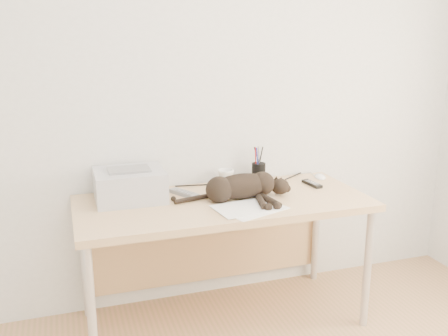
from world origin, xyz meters
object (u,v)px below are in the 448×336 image
object	(u,v)px
desk	(219,217)
mouse	(320,175)
cat	(240,188)
pen_cup	(259,172)
printer	(130,185)
mug	(226,177)

from	to	relation	value
desk	mouse	xyz separation A→B (m)	(0.72, 0.14, 0.15)
cat	pen_cup	distance (m)	0.37
cat	mouse	xyz separation A→B (m)	(0.63, 0.24, -0.05)
pen_cup	mouse	bearing A→B (deg)	-6.59
desk	mouse	size ratio (longest dim) A/B	13.81
cat	pen_cup	size ratio (longest dim) A/B	3.04
desk	cat	xyz separation A→B (m)	(0.09, -0.10, 0.20)
printer	mouse	world-z (taller)	printer
mug	pen_cup	xyz separation A→B (m)	(0.21, -0.01, 0.02)
mouse	mug	bearing A→B (deg)	-168.14
desk	pen_cup	bearing A→B (deg)	30.56
printer	pen_cup	bearing A→B (deg)	7.78
desk	mouse	bearing A→B (deg)	11.08
cat	mouse	world-z (taller)	cat
cat	mug	world-z (taller)	cat
printer	pen_cup	size ratio (longest dim) A/B	1.72
desk	printer	world-z (taller)	printer
desk	mug	world-z (taller)	mug
cat	mug	bearing A→B (deg)	86.89
desk	printer	xyz separation A→B (m)	(-0.49, 0.08, 0.22)
printer	cat	distance (m)	0.60
mug	pen_cup	world-z (taller)	pen_cup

